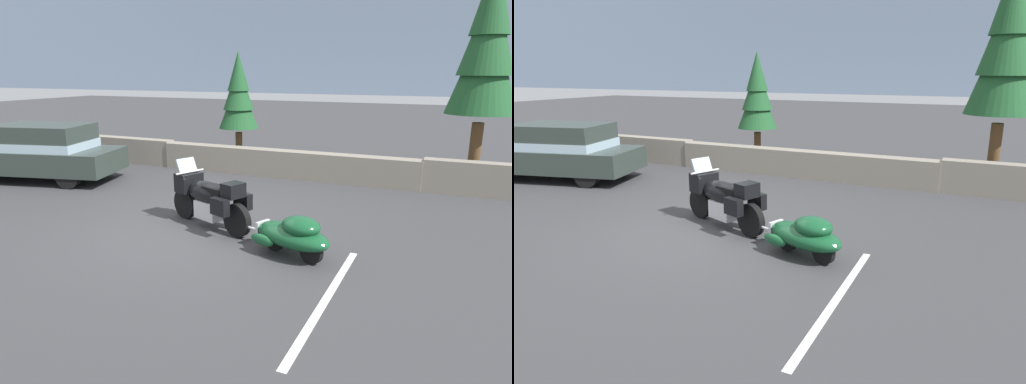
# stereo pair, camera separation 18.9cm
# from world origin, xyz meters

# --- Properties ---
(ground_plane) EXTENTS (80.00, 80.00, 0.00)m
(ground_plane) POSITION_xyz_m (0.00, 0.00, 0.00)
(ground_plane) COLOR #38383A
(stone_guard_wall) EXTENTS (24.00, 0.51, 0.87)m
(stone_guard_wall) POSITION_xyz_m (0.05, 5.45, 0.42)
(stone_guard_wall) COLOR gray
(stone_guard_wall) RESTS_ON ground
(distant_ridgeline) EXTENTS (240.00, 80.00, 16.00)m
(distant_ridgeline) POSITION_xyz_m (0.00, 95.49, 8.00)
(distant_ridgeline) COLOR #7F93AD
(distant_ridgeline) RESTS_ON ground
(touring_motorcycle) EXTENTS (2.20, 1.23, 1.33)m
(touring_motorcycle) POSITION_xyz_m (0.26, 0.54, 0.62)
(touring_motorcycle) COLOR black
(touring_motorcycle) RESTS_ON ground
(car_shaped_trailer) EXTENTS (2.18, 1.20, 0.76)m
(car_shaped_trailer) POSITION_xyz_m (2.35, -0.27, 0.41)
(car_shaped_trailer) COLOR black
(car_shaped_trailer) RESTS_ON ground
(suv_at_left_edge) EXTENTS (5.12, 3.02, 1.63)m
(suv_at_left_edge) POSITION_xyz_m (-6.36, 2.22, 0.84)
(suv_at_left_edge) COLOR black
(suv_at_left_edge) RESTS_ON ground
(pine_tree_tall) EXTENTS (1.81, 1.81, 6.08)m
(pine_tree_tall) POSITION_xyz_m (5.22, 6.56, 3.81)
(pine_tree_tall) COLOR brown
(pine_tree_tall) RESTS_ON ground
(pine_tree_secondary) EXTENTS (1.33, 1.33, 3.75)m
(pine_tree_secondary) POSITION_xyz_m (-2.11, 6.79, 2.35)
(pine_tree_secondary) COLOR brown
(pine_tree_secondary) RESTS_ON ground
(parking_stripe_marker) EXTENTS (0.12, 3.60, 0.01)m
(parking_stripe_marker) POSITION_xyz_m (3.30, -1.50, 0.00)
(parking_stripe_marker) COLOR silver
(parking_stripe_marker) RESTS_ON ground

